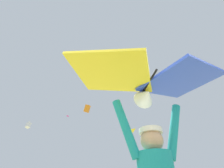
{
  "coord_description": "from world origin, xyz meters",
  "views": [
    {
      "loc": [
        -0.51,
        -1.58,
        1.02
      ],
      "look_at": [
        0.31,
        1.61,
        3.28
      ],
      "focal_mm": 26.71,
      "sensor_mm": 36.0,
      "label": 1
    }
  ],
  "objects_px": {
    "distant_kite_white_high_left": "(28,125)",
    "distant_kite_orange_far_center": "(87,109)",
    "held_stunt_kite": "(147,81)",
    "distant_kite_magenta_mid_left": "(68,116)",
    "distant_kite_yellow_mid_right": "(131,131)"
  },
  "relations": [
    {
      "from": "distant_kite_white_high_left",
      "to": "distant_kite_orange_far_center",
      "type": "height_order",
      "value": "distant_kite_orange_far_center"
    },
    {
      "from": "distant_kite_white_high_left",
      "to": "distant_kite_magenta_mid_left",
      "type": "distance_m",
      "value": 8.14
    },
    {
      "from": "distant_kite_orange_far_center",
      "to": "held_stunt_kite",
      "type": "bearing_deg",
      "value": -93.45
    },
    {
      "from": "held_stunt_kite",
      "to": "distant_kite_yellow_mid_right",
      "type": "height_order",
      "value": "distant_kite_yellow_mid_right"
    },
    {
      "from": "distant_kite_magenta_mid_left",
      "to": "distant_kite_orange_far_center",
      "type": "xyz_separation_m",
      "value": [
        3.37,
        -7.12,
        -1.25
      ]
    },
    {
      "from": "distant_kite_white_high_left",
      "to": "distant_kite_orange_far_center",
      "type": "relative_size",
      "value": 0.78
    },
    {
      "from": "held_stunt_kite",
      "to": "distant_kite_white_high_left",
      "type": "relative_size",
      "value": 1.57
    },
    {
      "from": "distant_kite_yellow_mid_right",
      "to": "distant_kite_magenta_mid_left",
      "type": "relative_size",
      "value": 1.64
    },
    {
      "from": "distant_kite_yellow_mid_right",
      "to": "distant_kite_white_high_left",
      "type": "bearing_deg",
      "value": 129.88
    },
    {
      "from": "distant_kite_yellow_mid_right",
      "to": "distant_kite_orange_far_center",
      "type": "height_order",
      "value": "distant_kite_orange_far_center"
    },
    {
      "from": "held_stunt_kite",
      "to": "distant_kite_yellow_mid_right",
      "type": "distance_m",
      "value": 15.42
    },
    {
      "from": "held_stunt_kite",
      "to": "distant_kite_magenta_mid_left",
      "type": "height_order",
      "value": "distant_kite_magenta_mid_left"
    },
    {
      "from": "held_stunt_kite",
      "to": "distant_kite_white_high_left",
      "type": "xyz_separation_m",
      "value": [
        -8.17,
        29.73,
        9.5
      ]
    },
    {
      "from": "distant_kite_magenta_mid_left",
      "to": "distant_kite_orange_far_center",
      "type": "height_order",
      "value": "distant_kite_magenta_mid_left"
    },
    {
      "from": "distant_kite_white_high_left",
      "to": "distant_kite_magenta_mid_left",
      "type": "xyz_separation_m",
      "value": [
        6.37,
        3.31,
        3.83
      ]
    }
  ]
}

